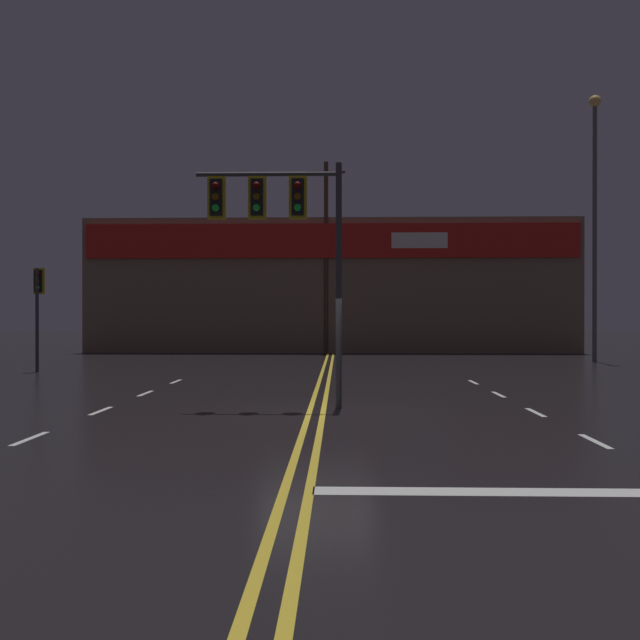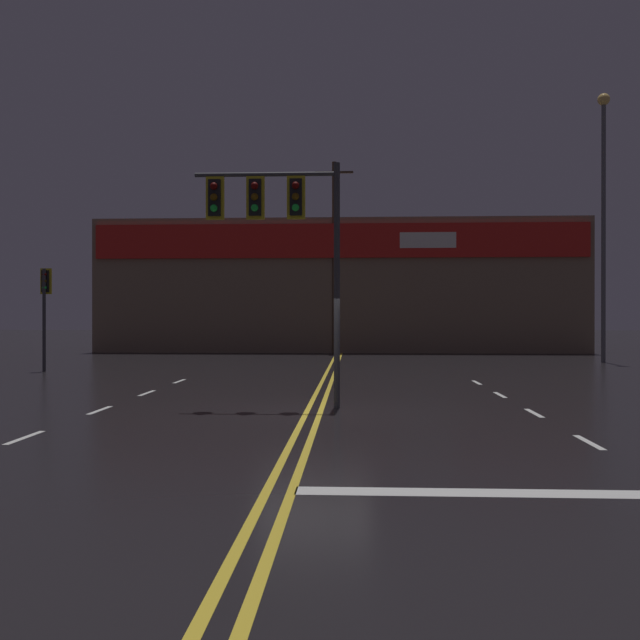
# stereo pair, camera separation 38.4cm
# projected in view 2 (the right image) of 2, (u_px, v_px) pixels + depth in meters

# --- Properties ---
(ground_plane) EXTENTS (200.00, 200.00, 0.00)m
(ground_plane) POSITION_uv_depth(u_px,v_px,m) (314.00, 412.00, 15.58)
(ground_plane) COLOR black
(road_markings) EXTENTS (14.17, 60.00, 0.01)m
(road_markings) POSITION_uv_depth(u_px,v_px,m) (354.00, 421.00, 14.23)
(road_markings) COLOR gold
(road_markings) RESTS_ON ground
(traffic_signal_median) EXTENTS (3.35, 0.36, 5.61)m
(traffic_signal_median) POSITION_uv_depth(u_px,v_px,m) (275.00, 217.00, 16.36)
(traffic_signal_median) COLOR #38383D
(traffic_signal_median) RESTS_ON ground
(traffic_signal_corner_northwest) EXTENTS (0.42, 0.36, 3.95)m
(traffic_signal_corner_northwest) POSITION_uv_depth(u_px,v_px,m) (45.00, 296.00, 27.29)
(traffic_signal_corner_northwest) COLOR #38383D
(traffic_signal_corner_northwest) RESTS_ON ground
(streetlight_far_right) EXTENTS (0.56, 0.56, 12.38)m
(streetlight_far_right) POSITION_uv_depth(u_px,v_px,m) (604.00, 197.00, 32.75)
(streetlight_far_right) COLOR #59595E
(streetlight_far_right) RESTS_ON ground
(building_backdrop) EXTENTS (29.00, 10.23, 7.86)m
(building_backdrop) POSITION_uv_depth(u_px,v_px,m) (341.00, 288.00, 46.02)
(building_backdrop) COLOR #7A6651
(building_backdrop) RESTS_ON ground
(utility_pole_row) EXTENTS (46.26, 0.26, 11.05)m
(utility_pole_row) POSITION_uv_depth(u_px,v_px,m) (334.00, 258.00, 41.09)
(utility_pole_row) COLOR #4C3828
(utility_pole_row) RESTS_ON ground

